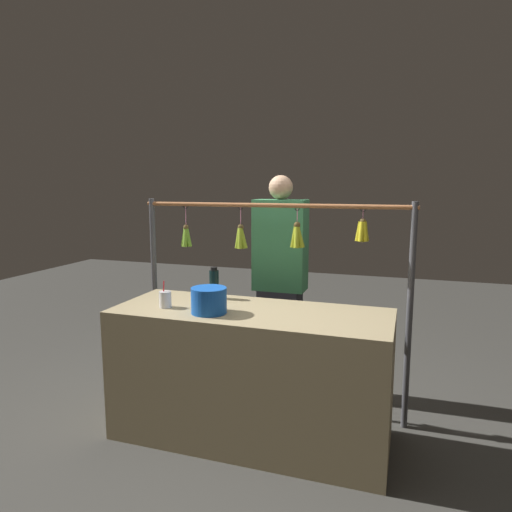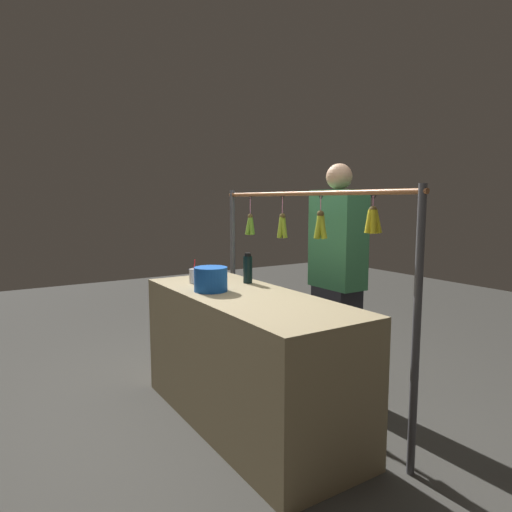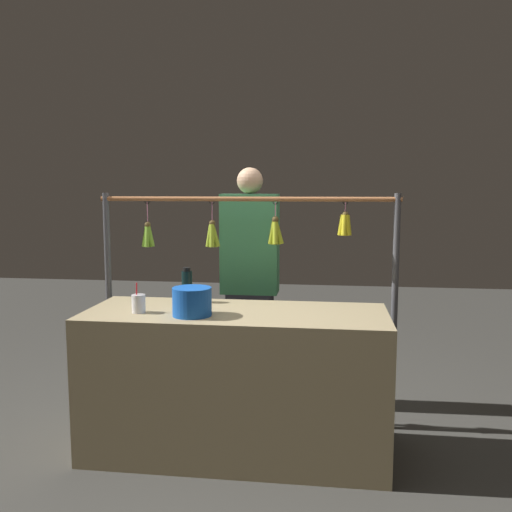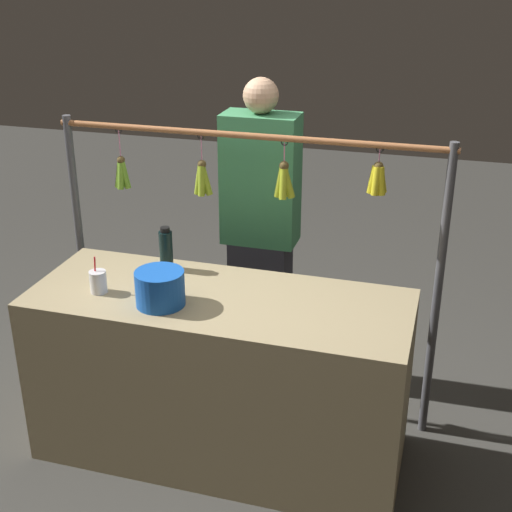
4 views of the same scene
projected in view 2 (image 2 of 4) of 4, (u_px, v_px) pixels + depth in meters
ground_plane at (247, 422)px, 3.11m from camera, size 12.00×12.00×0.00m
market_counter at (247, 359)px, 3.05m from camera, size 1.82×0.70×0.89m
display_rack at (303, 259)px, 3.21m from camera, size 2.04×0.11×1.59m
water_bottle at (248, 269)px, 3.41m from camera, size 0.07×0.07×0.23m
blue_bucket at (211, 279)px, 3.11m from camera, size 0.23×0.23×0.17m
drink_cup at (195, 276)px, 3.41m from camera, size 0.08×0.08×0.18m
vendor_person at (337, 283)px, 3.46m from camera, size 0.42×0.23×1.78m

